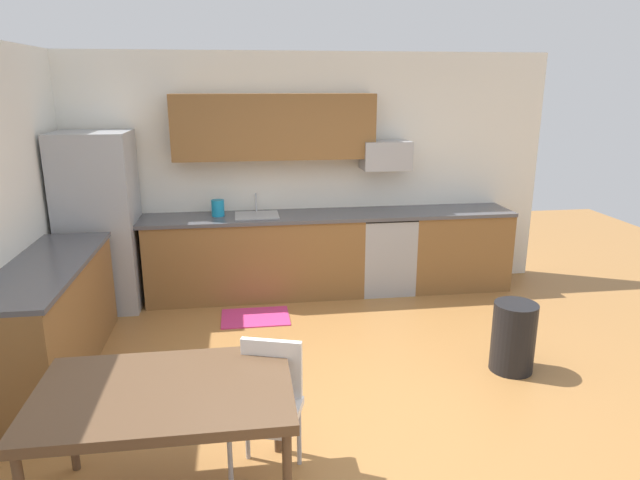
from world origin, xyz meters
name	(u,v)px	position (x,y,z in m)	size (l,w,h in m)	color
ground_plane	(338,398)	(0.00, 0.00, 0.00)	(12.00, 12.00, 0.00)	#9E6B38
wall_back	(300,173)	(0.00, 2.65, 1.35)	(5.80, 0.10, 2.70)	white
cabinet_run_back	(256,258)	(-0.55, 2.30, 0.45)	(2.40, 0.60, 0.90)	brown
cabinet_run_back_right	(456,249)	(1.82, 2.30, 0.45)	(1.15, 0.60, 0.90)	brown
cabinet_run_left	(51,320)	(-2.30, 0.80, 0.45)	(0.60, 2.00, 0.90)	brown
countertop_back	(304,216)	(0.00, 2.30, 0.92)	(4.80, 0.64, 0.04)	#4C4C51
countertop_left	(43,267)	(-2.30, 0.80, 0.92)	(0.64, 2.00, 0.04)	#4C4C51
upper_cabinets_back	(274,127)	(-0.30, 2.43, 1.90)	(2.20, 0.34, 0.70)	brown
refrigerator	(100,222)	(-2.18, 2.22, 0.94)	(0.76, 0.70, 1.89)	#9EA0A5
oven_range	(385,252)	(0.95, 2.30, 0.46)	(0.60, 0.60, 0.91)	#999BA0
microwave	(385,155)	(0.95, 2.40, 1.57)	(0.54, 0.36, 0.32)	#9EA0A5
sink_basin	(257,221)	(-0.52, 2.30, 0.88)	(0.48, 0.40, 0.14)	#A5A8AD
sink_faucet	(256,204)	(-0.52, 2.48, 1.04)	(0.02, 0.02, 0.24)	#B2B5BA
dining_table	(165,398)	(-1.14, -0.96, 0.69)	(1.40, 0.90, 0.75)	brown
chair_near_table	(268,400)	(-0.57, -0.77, 0.50)	(0.50, 0.50, 0.85)	white
trash_bin	(513,337)	(1.54, 0.25, 0.30)	(0.36, 0.36, 0.60)	black
floor_mat	(255,317)	(-0.59, 1.65, 0.01)	(0.70, 0.50, 0.01)	#CC3372
kettle	(218,209)	(-0.95, 2.35, 1.02)	(0.14, 0.14, 0.20)	#198CBF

